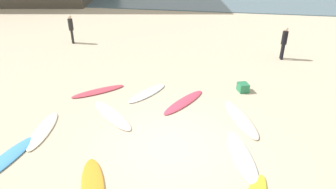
# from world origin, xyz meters

# --- Properties ---
(ground_plane) EXTENTS (120.00, 120.00, 0.00)m
(ground_plane) POSITION_xyz_m (0.00, 0.00, 0.00)
(ground_plane) COLOR beige
(surfboard_0) EXTENTS (2.22, 2.12, 0.08)m
(surfboard_0) POSITION_xyz_m (-2.29, 1.43, 0.04)
(surfboard_0) COLOR #F5DCCE
(surfboard_0) RESTS_ON ground_plane
(surfboard_1) EXTENTS (1.55, 2.38, 0.07)m
(surfboard_1) POSITION_xyz_m (0.08, 2.84, 0.04)
(surfboard_1) COLOR #D3425C
(surfboard_1) RESTS_ON ground_plane
(surfboard_2) EXTENTS (0.88, 2.58, 0.07)m
(surfboard_2) POSITION_xyz_m (-4.38, -1.49, 0.04)
(surfboard_2) COLOR #489DDC
(surfboard_2) RESTS_ON ground_plane
(surfboard_4) EXTENTS (1.44, 2.22, 0.08)m
(surfboard_4) POSITION_xyz_m (-1.55, -1.96, 0.04)
(surfboard_4) COLOR orange
(surfboard_4) RESTS_ON ground_plane
(surfboard_5) EXTENTS (1.46, 2.64, 0.08)m
(surfboard_5) POSITION_xyz_m (2.16, 2.00, 0.04)
(surfboard_5) COLOR silver
(surfboard_5) RESTS_ON ground_plane
(surfboard_6) EXTENTS (1.45, 2.12, 0.07)m
(surfboard_6) POSITION_xyz_m (-1.47, 3.33, 0.03)
(surfboard_6) COLOR silver
(surfboard_6) RESTS_ON ground_plane
(surfboard_7) EXTENTS (1.14, 2.48, 0.07)m
(surfboard_7) POSITION_xyz_m (2.12, -0.07, 0.04)
(surfboard_7) COLOR white
(surfboard_7) RESTS_ON ground_plane
(surfboard_8) EXTENTS (0.90, 2.30, 0.07)m
(surfboard_8) POSITION_xyz_m (-4.14, 0.12, 0.03)
(surfboard_8) COLOR white
(surfboard_8) RESTS_ON ground_plane
(surfboard_9) EXTENTS (1.97, 1.83, 0.07)m
(surfboard_9) POSITION_xyz_m (-3.48, 3.12, 0.04)
(surfboard_9) COLOR #D24254
(surfboard_9) RESTS_ON ground_plane
(beachgoer_near) EXTENTS (0.39, 0.39, 1.67)m
(beachgoer_near) POSITION_xyz_m (-7.57, 9.20, 0.93)
(beachgoer_near) COLOR black
(beachgoer_near) RESTS_ON ground_plane
(beachgoer_mid) EXTENTS (0.29, 0.34, 1.68)m
(beachgoer_mid) POSITION_xyz_m (4.45, 8.57, 0.93)
(beachgoer_mid) COLOR black
(beachgoer_mid) RESTS_ON ground_plane
(beach_cooler) EXTENTS (0.52, 0.56, 0.35)m
(beach_cooler) POSITION_xyz_m (2.31, 4.26, 0.17)
(beach_cooler) COLOR #287F51
(beach_cooler) RESTS_ON ground_plane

